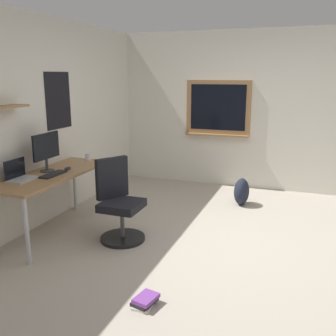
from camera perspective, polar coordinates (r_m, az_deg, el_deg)
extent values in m
plane|color=#ADA393|center=(4.46, 9.14, -11.32)|extent=(5.20, 5.20, 0.00)
cube|color=silver|center=(5.12, -18.37, 6.61)|extent=(5.00, 0.10, 2.60)
cube|color=#997047|center=(4.37, -23.92, 8.33)|extent=(0.68, 0.20, 0.02)
cube|color=black|center=(5.30, -16.14, 9.69)|extent=(0.52, 0.01, 0.74)
cube|color=silver|center=(6.49, 13.90, 8.26)|extent=(0.10, 5.00, 2.60)
cube|color=#997047|center=(6.55, 7.52, 9.01)|extent=(0.04, 1.10, 0.90)
cube|color=black|center=(6.53, 7.49, 9.00)|extent=(0.01, 0.94, 0.76)
cube|color=#997047|center=(6.56, 7.30, 4.93)|extent=(0.12, 1.10, 0.03)
cube|color=#997047|center=(4.70, -16.93, -0.89)|extent=(1.69, 0.61, 0.03)
cylinder|color=#B7B7BC|center=(4.09, -20.42, -8.88)|extent=(0.04, 0.04, 0.72)
cylinder|color=#B7B7BC|center=(5.30, -9.43, -3.07)|extent=(0.04, 0.04, 0.72)
cylinder|color=#B7B7BC|center=(5.55, -13.85, -2.51)|extent=(0.04, 0.04, 0.72)
cylinder|color=black|center=(4.55, -6.80, -10.41)|extent=(0.52, 0.52, 0.04)
cylinder|color=#4C4C51|center=(4.48, -6.87, -8.19)|extent=(0.05, 0.05, 0.34)
cube|color=black|center=(4.40, -6.95, -5.59)|extent=(0.44, 0.44, 0.09)
cube|color=black|center=(4.48, -8.40, -1.47)|extent=(0.38, 0.27, 0.48)
cube|color=#ADAFB5|center=(4.48, -20.95, -1.59)|extent=(0.31, 0.21, 0.02)
cube|color=black|center=(4.52, -22.02, -0.07)|extent=(0.31, 0.01, 0.21)
cylinder|color=#38383D|center=(4.80, -17.67, -0.39)|extent=(0.17, 0.17, 0.01)
cylinder|color=#38383D|center=(4.78, -17.73, 0.51)|extent=(0.03, 0.03, 0.14)
cube|color=black|center=(4.73, -17.83, 3.15)|extent=(0.46, 0.02, 0.31)
cube|color=black|center=(4.59, -16.82, -0.91)|extent=(0.37, 0.13, 0.02)
ellipsoid|color=#262628|center=(4.81, -14.83, -0.04)|extent=(0.10, 0.06, 0.03)
cylinder|color=silver|center=(5.27, -11.91, 1.64)|extent=(0.08, 0.08, 0.09)
ellipsoid|color=#1E2333|center=(5.73, 10.98, -3.50)|extent=(0.32, 0.22, 0.40)
cube|color=silver|center=(3.38, -3.63, -19.73)|extent=(0.21, 0.16, 0.02)
cube|color=black|center=(3.37, -3.54, -19.35)|extent=(0.24, 0.19, 0.03)
cube|color=#7A3D99|center=(3.35, -3.31, -18.93)|extent=(0.24, 0.19, 0.03)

